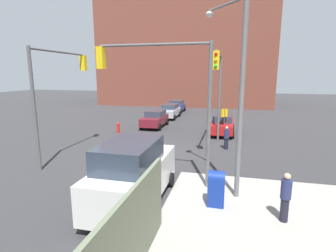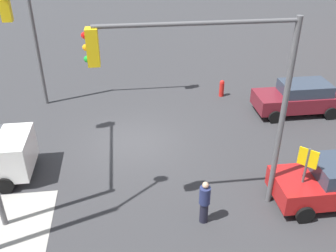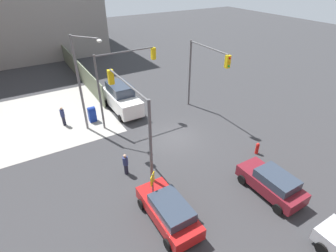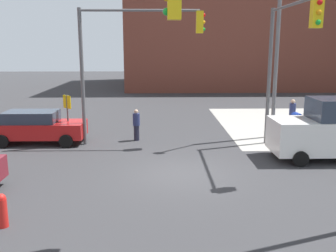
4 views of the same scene
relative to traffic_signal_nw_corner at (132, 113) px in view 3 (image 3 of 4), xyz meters
name	(u,v)px [view 3 (image 3 of 4)]	position (x,y,z in m)	size (l,w,h in m)	color
ground_plane	(175,138)	(2.21, -4.50, -4.66)	(120.00, 120.00, 0.00)	#333335
sidewalk_corner	(42,119)	(11.21, 4.50, -4.65)	(12.00, 12.00, 0.01)	#9E9B93
construction_fence	(76,67)	(20.62, -1.30, -3.46)	(20.82, 0.12, 2.40)	slate
traffic_signal_nw_corner	(132,113)	(0.00, 0.00, 0.00)	(5.94, 0.36, 6.50)	#59595B
traffic_signal_se_corner	(203,66)	(4.70, -9.00, -0.04)	(5.31, 0.36, 6.50)	#59595B
traffic_signal_ne_corner	(122,74)	(6.71, -2.07, -0.03)	(0.36, 5.43, 6.50)	#59595B
street_lamp_corner	(82,78)	(7.13, 1.07, 0.04)	(2.24, 1.80, 8.00)	slate
warning_sign_two_way	(153,184)	(-3.19, 0.42, -3.02)	(0.48, 0.48, 2.40)	#4C4C4C
mailbox_blue	(92,114)	(8.41, 0.50, -3.89)	(0.56, 0.64, 1.43)	navy
fire_hydrant	(257,148)	(-2.79, -8.70, -4.17)	(0.26, 0.26, 0.94)	red
sedan_maroon	(272,183)	(-6.09, -6.31, -3.82)	(4.19, 2.02, 1.62)	maroon
sedan_red	(169,211)	(-4.67, 0.25, -3.81)	(4.46, 2.02, 1.62)	#B21919
van_white_delivery	(122,98)	(9.00, -2.70, -3.38)	(5.40, 2.32, 2.62)	white
pedestrian_crossing	(63,116)	(9.01, 2.90, -3.72)	(0.36, 0.36, 1.79)	navy
pedestrian_waiting	(126,164)	(0.21, 0.70, -3.83)	(0.36, 0.36, 1.61)	navy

